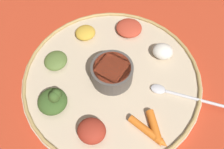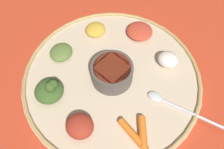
{
  "view_description": "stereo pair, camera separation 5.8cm",
  "coord_description": "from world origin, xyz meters",
  "px_view_note": "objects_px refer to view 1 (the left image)",
  "views": [
    {
      "loc": [
        -0.18,
        -0.25,
        0.53
      ],
      "look_at": [
        0.0,
        0.0,
        0.03
      ],
      "focal_mm": 40.79,
      "sensor_mm": 36.0,
      "label": 1
    },
    {
      "loc": [
        -0.13,
        -0.28,
        0.53
      ],
      "look_at": [
        0.0,
        0.0,
        0.03
      ],
      "focal_mm": 40.79,
      "sensor_mm": 36.0,
      "label": 2
    }
  ],
  "objects_px": {
    "center_bowl": "(112,72)",
    "spoon": "(177,94)",
    "carrot_near_spoon": "(148,131)",
    "greens_pile": "(53,100)",
    "carrot_outer": "(155,127)"
  },
  "relations": [
    {
      "from": "spoon",
      "to": "carrot_outer",
      "type": "xyz_separation_m",
      "value": [
        -0.09,
        -0.03,
        0.0
      ]
    },
    {
      "from": "carrot_near_spoon",
      "to": "carrot_outer",
      "type": "distance_m",
      "value": 0.02
    },
    {
      "from": "greens_pile",
      "to": "carrot_near_spoon",
      "type": "bearing_deg",
      "value": -53.91
    },
    {
      "from": "spoon",
      "to": "greens_pile",
      "type": "distance_m",
      "value": 0.27
    },
    {
      "from": "center_bowl",
      "to": "spoon",
      "type": "distance_m",
      "value": 0.15
    },
    {
      "from": "carrot_outer",
      "to": "greens_pile",
      "type": "bearing_deg",
      "value": 129.35
    },
    {
      "from": "carrot_near_spoon",
      "to": "spoon",
      "type": "bearing_deg",
      "value": 14.17
    },
    {
      "from": "spoon",
      "to": "greens_pile",
      "type": "bearing_deg",
      "value": 148.85
    },
    {
      "from": "greens_pile",
      "to": "carrot_near_spoon",
      "type": "distance_m",
      "value": 0.21
    },
    {
      "from": "spoon",
      "to": "carrot_near_spoon",
      "type": "distance_m",
      "value": 0.11
    },
    {
      "from": "center_bowl",
      "to": "spoon",
      "type": "height_order",
      "value": "center_bowl"
    },
    {
      "from": "center_bowl",
      "to": "carrot_near_spoon",
      "type": "xyz_separation_m",
      "value": [
        -0.02,
        -0.15,
        -0.02
      ]
    },
    {
      "from": "greens_pile",
      "to": "carrot_near_spoon",
      "type": "xyz_separation_m",
      "value": [
        0.12,
        -0.17,
        -0.01
      ]
    },
    {
      "from": "center_bowl",
      "to": "carrot_outer",
      "type": "relative_size",
      "value": 1.22
    },
    {
      "from": "spoon",
      "to": "carrot_near_spoon",
      "type": "height_order",
      "value": "carrot_near_spoon"
    }
  ]
}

